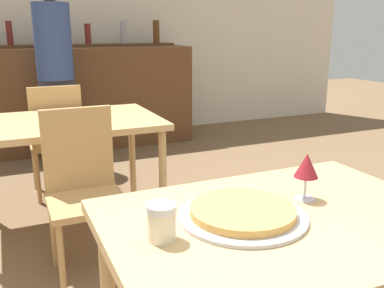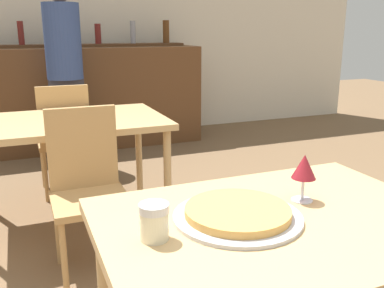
{
  "view_description": "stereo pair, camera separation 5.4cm",
  "coord_description": "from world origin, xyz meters",
  "views": [
    {
      "loc": [
        -0.73,
        -0.98,
        1.32
      ],
      "look_at": [
        -0.06,
        0.55,
        0.86
      ],
      "focal_mm": 40.0,
      "sensor_mm": 36.0,
      "label": 1
    },
    {
      "loc": [
        -0.69,
        -1.0,
        1.32
      ],
      "look_at": [
        -0.06,
        0.55,
        0.86
      ],
      "focal_mm": 40.0,
      "sensor_mm": 36.0,
      "label": 2
    }
  ],
  "objects": [
    {
      "name": "chair_far_side_back",
      "position": [
        -0.39,
        2.41,
        0.51
      ],
      "size": [
        0.4,
        0.4,
        0.9
      ],
      "rotation": [
        0.0,
        0.0,
        3.14
      ],
      "color": "tan",
      "rests_on": "ground_plane"
    },
    {
      "name": "wine_glass",
      "position": [
        0.15,
        0.09,
        0.88
      ],
      "size": [
        0.08,
        0.08,
        0.16
      ],
      "color": "silver",
      "rests_on": "dining_table_near"
    },
    {
      "name": "bar_counter",
      "position": [
        0.0,
        3.89,
        0.56
      ],
      "size": [
        2.6,
        0.56,
        1.12
      ],
      "color": "brown",
      "rests_on": "ground_plane"
    },
    {
      "name": "pizza_tray",
      "position": [
        -0.12,
        0.04,
        0.78
      ],
      "size": [
        0.39,
        0.39,
        0.04
      ],
      "color": "#B7B7BC",
      "rests_on": "dining_table_near"
    },
    {
      "name": "person_standing",
      "position": [
        -0.26,
        3.31,
        0.96
      ],
      "size": [
        0.34,
        0.34,
        1.77
      ],
      "color": "#2D2D38",
      "rests_on": "ground_plane"
    },
    {
      "name": "bar_back_shelf",
      "position": [
        0.0,
        4.03,
        1.17
      ],
      "size": [
        2.39,
        0.24,
        0.29
      ],
      "color": "brown",
      "rests_on": "bar_counter"
    },
    {
      "name": "dining_table_far",
      "position": [
        -0.39,
        1.83,
        0.67
      ],
      "size": [
        1.2,
        0.83,
        0.74
      ],
      "color": "tan",
      "rests_on": "ground_plane"
    },
    {
      "name": "dining_table_near",
      "position": [
        0.0,
        0.0,
        0.67
      ],
      "size": [
        1.07,
        0.77,
        0.76
      ],
      "color": "tan",
      "rests_on": "ground_plane"
    },
    {
      "name": "wall_back",
      "position": [
        0.0,
        4.39,
        1.4
      ],
      "size": [
        8.0,
        0.05,
        2.8
      ],
      "color": "silver",
      "rests_on": "ground_plane"
    },
    {
      "name": "cheese_shaker",
      "position": [
        -0.38,
        0.01,
        0.82
      ],
      "size": [
        0.08,
        0.08,
        0.1
      ],
      "color": "beige",
      "rests_on": "dining_table_near"
    },
    {
      "name": "chair_far_side_front",
      "position": [
        -0.39,
        1.25,
        0.51
      ],
      "size": [
        0.4,
        0.4,
        0.9
      ],
      "color": "tan",
      "rests_on": "ground_plane"
    }
  ]
}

